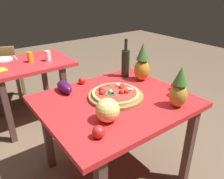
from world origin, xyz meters
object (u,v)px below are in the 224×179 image
object	(u,v)px
pizza	(116,93)
background_table	(25,72)
drinking_glass_water	(48,56)
pizza_board	(116,96)
wine_bottle	(125,63)
display_table	(115,110)
pineapple_right	(179,89)
tomato_by_bottle	(175,86)
bell_pepper	(177,91)
pineapple_left	(142,64)
dinner_plate	(3,59)
dining_chair	(4,72)
drinking_glass_juice	(30,57)
tomato_at_corner	(99,132)
eggplant	(64,87)
knife_utensil	(15,58)
tomato_beside_pepper	(82,81)

from	to	relation	value
pizza	background_table	bearing A→B (deg)	103.76
drinking_glass_water	pizza_board	bearing A→B (deg)	-86.60
background_table	wine_bottle	xyz separation A→B (m)	(0.66, -1.01, 0.25)
display_table	pineapple_right	xyz separation A→B (m)	(0.30, -0.35, 0.23)
display_table	pineapple_right	distance (m)	0.51
display_table	tomato_by_bottle	bearing A→B (deg)	-17.58
background_table	pizza	distance (m)	1.36
background_table	bell_pepper	bearing A→B (deg)	-65.27
wine_bottle	pineapple_left	world-z (taller)	wine_bottle
pizza	bell_pepper	world-z (taller)	bell_pepper
tomato_by_bottle	dinner_plate	xyz separation A→B (m)	(-0.97, 1.72, -0.02)
pizza	dining_chair	bearing A→B (deg)	103.19
pineapple_left	drinking_glass_juice	xyz separation A→B (m)	(-0.66, 1.13, -0.09)
tomato_at_corner	dinner_plate	xyz separation A→B (m)	(-0.11, 1.88, -0.03)
eggplant	tomato_by_bottle	world-z (taller)	eggplant
display_table	dinner_plate	bearing A→B (deg)	106.62
pizza_board	pineapple_left	bearing A→B (deg)	19.17
knife_utensil	tomato_by_bottle	bearing A→B (deg)	-62.03
tomato_by_bottle	pineapple_right	bearing A→B (deg)	-137.85
pizza_board	drinking_glass_juice	xyz separation A→B (m)	(-0.25, 1.27, 0.05)
background_table	dining_chair	size ratio (longest dim) A/B	1.19
background_table	tomato_by_bottle	size ratio (longest dim) A/B	15.40
dining_chair	wine_bottle	world-z (taller)	wine_bottle
dining_chair	drinking_glass_water	size ratio (longest dim) A/B	7.09
pizza_board	knife_utensil	size ratio (longest dim) A/B	2.39
dining_chair	drinking_glass_water	bearing A→B (deg)	140.24
pineapple_left	eggplant	distance (m)	0.72
tomato_at_corner	dinner_plate	bearing A→B (deg)	93.23
pizza_board	dinner_plate	xyz separation A→B (m)	(-0.49, 1.54, -0.00)
display_table	pizza_board	xyz separation A→B (m)	(0.02, 0.02, 0.11)
pizza_board	drinking_glass_juice	distance (m)	1.30
tomato_at_corner	knife_utensil	distance (m)	1.88
pineapple_left	bell_pepper	distance (m)	0.42
pizza_board	pizza	size ratio (longest dim) A/B	1.17
dining_chair	tomato_at_corner	bearing A→B (deg)	114.20
bell_pepper	dinner_plate	bearing A→B (deg)	116.35
eggplant	drinking_glass_juice	distance (m)	0.94
background_table	tomato_beside_pepper	world-z (taller)	tomato_beside_pepper
pizza	tomato_at_corner	distance (m)	0.51
background_table	dining_chair	distance (m)	0.63
eggplant	knife_utensil	world-z (taller)	eggplant
eggplant	pizza	bearing A→B (deg)	-49.27
tomato_by_bottle	display_table	bearing A→B (deg)	162.42
tomato_at_corner	tomato_by_bottle	world-z (taller)	tomato_at_corner
wine_bottle	bell_pepper	distance (m)	0.57
pineapple_left	tomato_by_bottle	bearing A→B (deg)	-76.51
pineapple_right	tomato_at_corner	bearing A→B (deg)	177.21
pizza	knife_utensil	bearing A→B (deg)	102.80
pizza	drinking_glass_juice	size ratio (longest dim) A/B	3.08
eggplant	tomato_by_bottle	bearing A→B (deg)	-33.79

